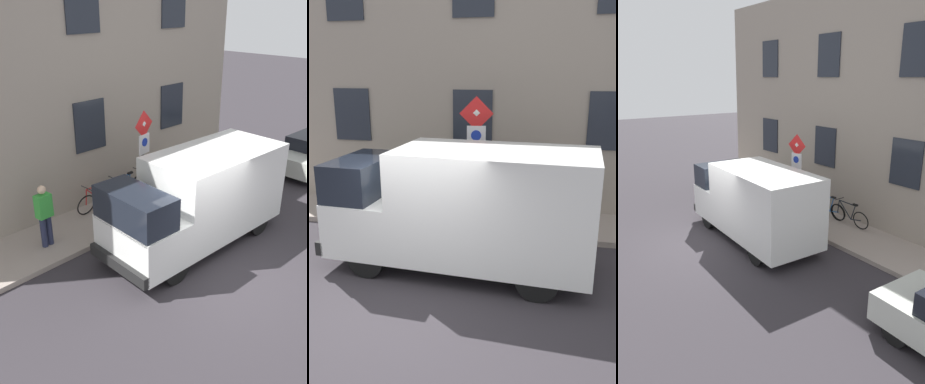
% 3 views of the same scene
% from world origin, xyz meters
% --- Properties ---
extents(ground_plane, '(80.00, 80.00, 0.00)m').
position_xyz_m(ground_plane, '(0.00, 0.00, 0.00)').
color(ground_plane, '#2F2B30').
extents(sidewalk_slab, '(2.04, 15.13, 0.14)m').
position_xyz_m(sidewalk_slab, '(4.09, 0.00, 0.07)').
color(sidewalk_slab, gray).
rests_on(sidewalk_slab, ground_plane).
extents(building_facade, '(0.75, 13.13, 8.30)m').
position_xyz_m(building_facade, '(5.45, 0.00, 4.15)').
color(building_facade, gray).
rests_on(building_facade, ground_plane).
extents(sign_post_stacked, '(0.18, 0.56, 3.09)m').
position_xyz_m(sign_post_stacked, '(3.28, -0.47, 2.22)').
color(sign_post_stacked, '#474C47').
rests_on(sign_post_stacked, sidewalk_slab).
extents(delivery_van, '(2.24, 5.41, 2.50)m').
position_xyz_m(delivery_van, '(1.36, -0.64, 1.33)').
color(delivery_van, white).
rests_on(delivery_van, ground_plane).
extents(bicycle_black, '(0.46, 1.71, 0.89)m').
position_xyz_m(bicycle_black, '(4.55, -1.88, 0.51)').
color(bicycle_black, black).
rests_on(bicycle_black, sidewalk_slab).
extents(bicycle_blue, '(0.46, 1.71, 0.89)m').
position_xyz_m(bicycle_blue, '(4.55, -0.83, 0.51)').
color(bicycle_blue, black).
rests_on(bicycle_blue, sidewalk_slab).
extents(bicycle_red, '(0.46, 1.71, 0.89)m').
position_xyz_m(bicycle_red, '(4.55, 0.22, 0.51)').
color(bicycle_red, black).
rests_on(bicycle_red, sidewalk_slab).
extents(pedestrian, '(0.29, 0.42, 1.72)m').
position_xyz_m(pedestrian, '(3.90, 2.48, 1.07)').
color(pedestrian, '#262B47').
rests_on(pedestrian, sidewalk_slab).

